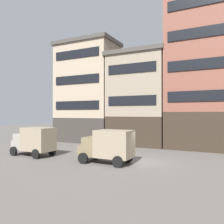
# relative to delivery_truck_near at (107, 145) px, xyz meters

# --- Properties ---
(ground_plane) EXTENTS (120.00, 120.00, 0.00)m
(ground_plane) POSITION_rel_delivery_truck_near_xyz_m (2.24, 1.55, -1.42)
(ground_plane) COLOR #605B56
(building_far_left) EXTENTS (8.62, 5.64, 13.95)m
(building_far_left) POSITION_rel_delivery_truck_near_xyz_m (-9.34, 11.50, 5.60)
(building_far_left) COLOR #38332D
(building_far_left) RESTS_ON ground_plane
(building_center_left) EXTENTS (7.57, 5.64, 11.59)m
(building_center_left) POSITION_rel_delivery_truck_near_xyz_m (-1.59, 11.50, 4.42)
(building_center_left) COLOR #33281E
(building_center_left) RESTS_ON ground_plane
(building_center_right) EXTENTS (7.25, 5.64, 17.54)m
(building_center_right) POSITION_rel_delivery_truck_near_xyz_m (5.48, 11.50, 7.40)
(building_center_right) COLOR #33281E
(building_center_right) RESTS_ON ground_plane
(delivery_truck_near) EXTENTS (4.37, 2.17, 2.62)m
(delivery_truck_near) POSITION_rel_delivery_truck_near_xyz_m (0.00, 0.00, 0.00)
(delivery_truck_near) COLOR #7A6B4C
(delivery_truck_near) RESTS_ON ground_plane
(delivery_truck_far) EXTENTS (4.45, 2.36, 2.62)m
(delivery_truck_far) POSITION_rel_delivery_truck_near_xyz_m (-7.63, -0.19, 0.00)
(delivery_truck_far) COLOR gray
(delivery_truck_far) RESTS_ON ground_plane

